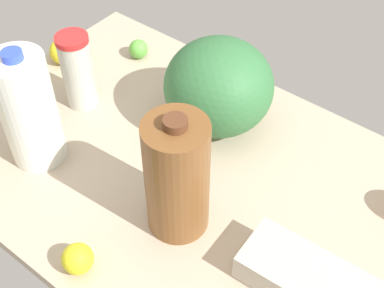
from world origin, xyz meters
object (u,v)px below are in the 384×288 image
(chocolate_milk_jug, at_px, (177,177))
(milk_jug, at_px, (28,110))
(lemon_beside_bowl, at_px, (78,259))
(lemon_far_back, at_px, (62,52))
(egg_carton, at_px, (319,287))
(tumbler_cup, at_px, (78,71))
(watermelon, at_px, (219,87))
(lime_near_front, at_px, (139,49))

(chocolate_milk_jug, relative_size, milk_jug, 0.99)
(chocolate_milk_jug, xyz_separation_m, lemon_beside_bowl, (0.08, 0.21, -0.11))
(lemon_far_back, bearing_deg, chocolate_milk_jug, 159.40)
(lemon_far_back, bearing_deg, egg_carton, 167.73)
(egg_carton, bearing_deg, milk_jug, 3.64)
(tumbler_cup, bearing_deg, egg_carton, 171.34)
(milk_jug, distance_m, lemon_beside_bowl, 0.35)
(chocolate_milk_jug, bearing_deg, milk_jug, 7.85)
(watermelon, bearing_deg, lime_near_front, -13.34)
(tumbler_cup, relative_size, lemon_far_back, 2.84)
(milk_jug, bearing_deg, lime_near_front, -80.58)
(milk_jug, bearing_deg, watermelon, -127.29)
(egg_carton, xyz_separation_m, lemon_far_back, (0.90, -0.20, 0.00))
(lemon_far_back, bearing_deg, lime_near_front, -135.49)
(tumbler_cup, distance_m, lemon_beside_bowl, 0.49)
(watermelon, relative_size, lemon_far_back, 3.66)
(milk_jug, bearing_deg, egg_carton, -173.59)
(milk_jug, height_order, lemon_far_back, milk_jug)
(milk_jug, relative_size, lime_near_front, 5.48)
(watermelon, bearing_deg, egg_carton, 148.05)
(egg_carton, distance_m, watermelon, 0.51)
(tumbler_cup, bearing_deg, lemon_far_back, -27.19)
(watermelon, relative_size, lemon_beside_bowl, 4.15)
(lemon_far_back, bearing_deg, milk_jug, 128.64)
(watermelon, bearing_deg, tumbler_cup, 25.73)
(egg_carton, xyz_separation_m, watermelon, (0.42, -0.26, 0.08))
(egg_carton, bearing_deg, watermelon, -34.72)
(tumbler_cup, xyz_separation_m, lemon_beside_bowl, (-0.35, 0.34, -0.07))
(lime_near_front, distance_m, lemon_beside_bowl, 0.68)
(lime_near_front, distance_m, lemon_far_back, 0.21)
(tumbler_cup, xyz_separation_m, milk_jug, (-0.06, 0.19, 0.04))
(egg_carton, height_order, lemon_far_back, lemon_far_back)
(chocolate_milk_jug, distance_m, tumbler_cup, 0.45)
(chocolate_milk_jug, relative_size, lemon_far_back, 4.12)
(tumbler_cup, distance_m, milk_jug, 0.20)
(tumbler_cup, height_order, milk_jug, milk_jug)
(egg_carton, bearing_deg, lemon_beside_bowl, 27.81)
(watermelon, distance_m, lemon_far_back, 0.49)
(chocolate_milk_jug, bearing_deg, lime_near_front, -39.83)
(tumbler_cup, bearing_deg, lime_near_front, -86.47)
(milk_jug, bearing_deg, tumbler_cup, -73.71)
(milk_jug, height_order, lime_near_front, milk_jug)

